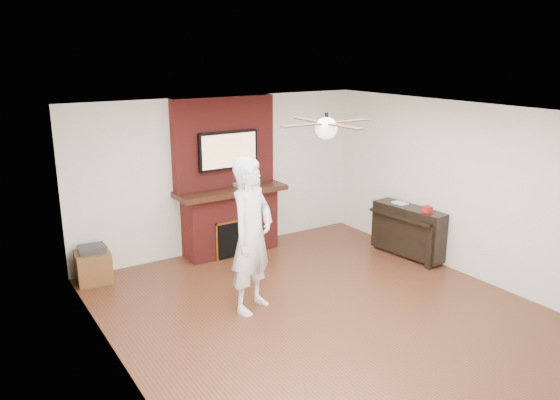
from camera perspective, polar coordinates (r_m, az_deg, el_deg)
room_shell at (r=6.60m, az=4.65°, el=-1.75°), size 5.36×5.86×2.86m
fireplace at (r=8.76m, az=-5.44°, el=0.82°), size 1.78×0.64×2.50m
tv at (r=8.57m, az=-5.42°, el=5.19°), size 1.00×0.08×0.60m
ceiling_fan at (r=6.37m, az=4.86°, el=7.58°), size 1.21×1.21×0.31m
person at (r=6.75m, az=-2.98°, el=-3.73°), size 0.86×0.76×1.97m
side_table at (r=8.22m, az=-18.94°, el=-6.46°), size 0.50×0.50×0.54m
piano at (r=8.89m, az=13.33°, el=-3.07°), size 0.60×1.28×0.91m
cable_box at (r=8.78m, az=-3.54°, el=1.64°), size 0.38×0.22×0.05m
candle_orange at (r=8.81m, az=-5.51°, el=-5.44°), size 0.07×0.07×0.13m
candle_green at (r=8.89m, az=-4.78°, el=-5.40°), size 0.07×0.07×0.08m
candle_cream at (r=8.94m, az=-3.99°, el=-5.19°), size 0.09×0.09×0.10m
candle_blue at (r=9.03m, az=-3.24°, el=-5.01°), size 0.06×0.06×0.09m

